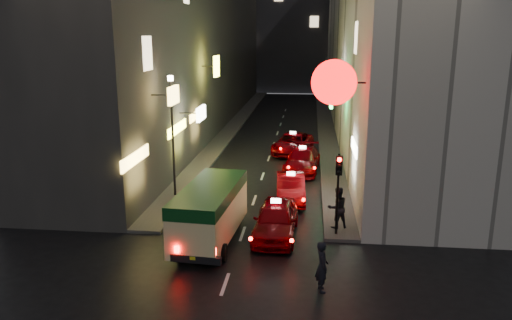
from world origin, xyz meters
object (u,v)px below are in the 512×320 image
(pedestrian_crossing, at_px, (322,263))
(lamp_post, at_px, (172,128))
(minibus, at_px, (210,207))
(taxi_near, at_px, (276,217))
(traffic_light, at_px, (338,177))

(pedestrian_crossing, xyz_separation_m, lamp_post, (-7.50, 9.09, 2.71))
(minibus, distance_m, taxi_near, 2.85)
(lamp_post, bearing_deg, minibus, -61.16)
(traffic_light, bearing_deg, pedestrian_crossing, -98.73)
(taxi_near, relative_size, lamp_post, 0.89)
(minibus, bearing_deg, pedestrian_crossing, -38.94)
(minibus, distance_m, traffic_light, 5.41)
(traffic_light, bearing_deg, minibus, -169.96)
(traffic_light, xyz_separation_m, lamp_post, (-8.20, 4.53, 1.04))
(pedestrian_crossing, bearing_deg, minibus, 36.59)
(minibus, xyz_separation_m, taxi_near, (2.64, 0.86, -0.64))
(taxi_near, height_order, traffic_light, traffic_light)
(taxi_near, bearing_deg, pedestrian_crossing, -67.52)
(traffic_light, relative_size, lamp_post, 0.56)
(minibus, bearing_deg, taxi_near, 18.12)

